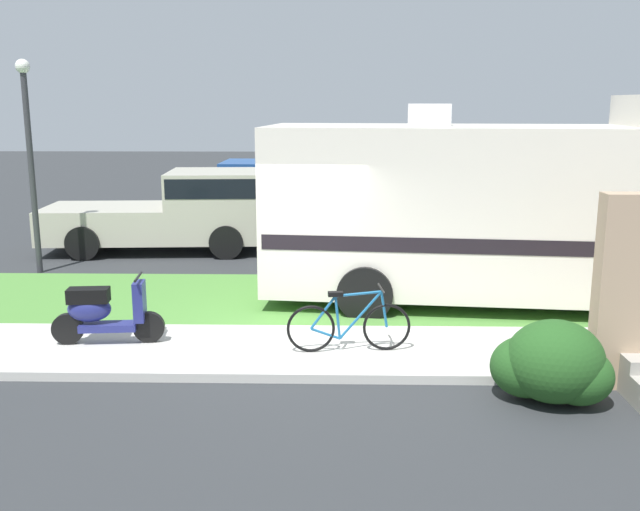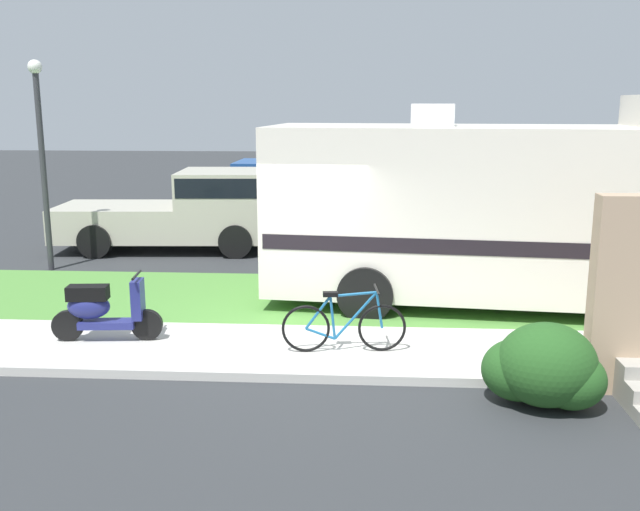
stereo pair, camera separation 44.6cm
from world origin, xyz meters
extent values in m
plane|color=#2D3033|center=(0.00, 0.00, 0.00)|extent=(80.00, 80.00, 0.00)
cube|color=beige|center=(0.00, -1.20, 0.06)|extent=(24.00, 2.00, 0.12)
cube|color=#4C8438|center=(0.00, 1.50, 0.04)|extent=(24.00, 3.40, 0.08)
cube|color=silver|center=(3.47, 1.45, 1.68)|extent=(7.91, 3.23, 2.75)
cube|color=black|center=(3.47, 1.45, 1.26)|extent=(7.76, 3.23, 0.24)
cube|color=silver|center=(2.32, 1.56, 3.23)|extent=(0.75, 0.66, 0.36)
cylinder|color=black|center=(5.97, 2.43, 0.45)|extent=(0.92, 0.36, 0.90)
cylinder|color=black|center=(1.48, 2.85, 0.45)|extent=(0.92, 0.36, 0.90)
cylinder|color=black|center=(1.25, 0.45, 0.45)|extent=(0.92, 0.36, 0.90)
cylinder|color=black|center=(-1.85, -1.01, 0.34)|extent=(0.45, 0.14, 0.44)
cylinder|color=black|center=(-2.96, -1.12, 0.34)|extent=(0.45, 0.14, 0.44)
cube|color=navy|center=(-2.40, -1.06, 0.36)|extent=(0.81, 0.35, 0.10)
cube|color=black|center=(-2.65, -1.09, 0.82)|extent=(0.58, 0.31, 0.20)
ellipsoid|color=navy|center=(-2.65, -1.09, 0.62)|extent=(0.63, 0.36, 0.36)
cube|color=navy|center=(-1.96, -1.02, 0.72)|extent=(0.17, 0.33, 0.56)
cylinder|color=black|center=(-1.96, -1.02, 1.07)|extent=(0.08, 0.50, 0.04)
sphere|color=white|center=(-1.96, -1.02, 0.90)|extent=(0.12, 0.12, 0.12)
torus|color=black|center=(1.48, -1.27, 0.45)|extent=(0.66, 0.10, 0.66)
torus|color=black|center=(0.45, -1.37, 0.45)|extent=(0.66, 0.10, 0.66)
cylinder|color=#1E6699|center=(1.12, -1.30, 0.62)|extent=(0.59, 0.09, 0.67)
cylinder|color=#1E6699|center=(0.81, -1.33, 0.60)|extent=(0.10, 0.05, 0.60)
cylinder|color=#1E6699|center=(1.09, -1.31, 0.92)|extent=(0.62, 0.10, 0.09)
cylinder|color=#1E6699|center=(0.64, -1.35, 0.37)|extent=(0.41, 0.07, 0.18)
cylinder|color=#1E6699|center=(0.61, -1.35, 0.67)|extent=(0.36, 0.07, 0.47)
cylinder|color=#1E6699|center=(1.44, -1.27, 0.70)|extent=(0.12, 0.05, 0.51)
cube|color=black|center=(0.78, -1.34, 0.93)|extent=(0.21, 0.12, 0.06)
cylinder|color=black|center=(1.40, -1.28, 0.99)|extent=(0.08, 0.52, 0.03)
cube|color=#B7B29E|center=(-1.91, 5.95, 1.08)|extent=(2.49, 2.16, 1.59)
cube|color=black|center=(-1.91, 5.95, 1.57)|extent=(2.37, 2.17, 0.44)
cube|color=#B7B29E|center=(-4.54, 5.79, 0.67)|extent=(3.02, 2.19, 0.78)
cylinder|color=black|center=(-1.78, 6.93, 0.38)|extent=(0.77, 0.29, 0.76)
cylinder|color=black|center=(-1.67, 4.99, 0.38)|extent=(0.77, 0.29, 0.76)
cylinder|color=black|center=(-4.94, 6.74, 0.38)|extent=(0.77, 0.29, 0.76)
cylinder|color=black|center=(-4.82, 4.80, 0.38)|extent=(0.77, 0.29, 0.76)
cube|color=#1E478C|center=(-1.09, 9.36, 1.05)|extent=(2.61, 2.02, 1.54)
cube|color=black|center=(-1.09, 9.36, 1.52)|extent=(2.48, 2.04, 0.44)
cube|color=#1E478C|center=(1.76, 9.29, 0.63)|extent=(3.18, 2.03, 0.70)
cylinder|color=black|center=(-1.31, 8.42, 0.38)|extent=(0.77, 0.26, 0.76)
cylinder|color=black|center=(-1.27, 10.30, 0.38)|extent=(0.77, 0.26, 0.76)
cylinder|color=black|center=(2.11, 8.34, 0.38)|extent=(0.77, 0.26, 0.76)
cylinder|color=black|center=(2.15, 10.22, 0.38)|extent=(0.77, 0.26, 0.76)
ellipsoid|color=#23511E|center=(3.32, -2.70, 0.51)|extent=(1.14, 1.03, 0.97)
ellipsoid|color=#23511E|center=(3.03, -2.59, 0.40)|extent=(0.85, 0.77, 0.73)
ellipsoid|color=#23511E|center=(3.57, -2.79, 0.37)|extent=(0.80, 0.72, 0.68)
cylinder|color=#333338|center=(-5.32, 3.60, 2.00)|extent=(0.12, 0.12, 4.00)
sphere|color=silver|center=(-5.32, 3.60, 4.12)|extent=(0.28, 0.28, 0.28)
camera|label=1|loc=(0.78, -10.52, 3.44)|focal=39.94mm
camera|label=2|loc=(1.22, -10.50, 3.44)|focal=39.94mm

